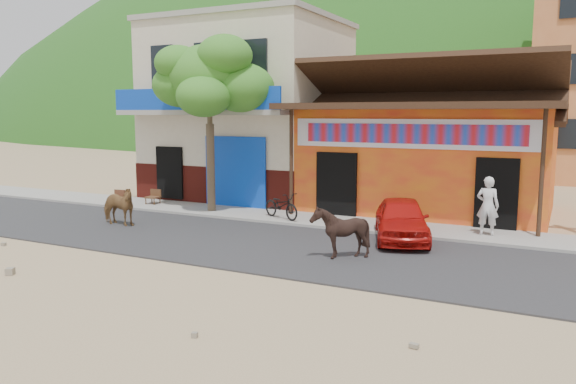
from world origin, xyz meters
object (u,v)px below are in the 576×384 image
Objects in this scene: red_car at (401,219)px; cafe_chair_right at (116,191)px; cafe_chair_left at (153,191)px; tree at (210,124)px; cow_dark at (340,232)px; scooter at (281,205)px; cow_tan at (117,206)px; pedestrian at (488,206)px.

red_car is 10.96m from cafe_chair_right.
cafe_chair_right is at bearing -152.29° from cafe_chair_left.
tree is 7.70m from cow_dark.
scooter is 6.77m from cafe_chair_right.
cafe_chair_left is (-2.77, 0.20, -2.51)m from tree.
cafe_chair_right is at bearing 157.21° from red_car.
cow_dark is 1.30× the size of cafe_chair_right.
cow_tan is 1.46× the size of cafe_chair_right.
cow_tan is 3.69m from cafe_chair_right.
red_car is 3.45× the size of cafe_chair_right.
red_car is 2.10× the size of scooter.
cow_dark is 0.79× the size of scooter.
cafe_chair_right is (-3.89, -0.50, -2.51)m from tree.
cafe_chair_left is at bearing 109.67° from scooter.
cafe_chair_right is (-10.16, 3.25, -0.07)m from cow_dark.
cow_dark is 0.78× the size of pedestrian.
red_car is at bearing -78.31° from scooter.
tree reaches higher than cow_dark.
cafe_chair_right is (-10.93, 0.68, -0.01)m from red_car.
cafe_chair_left is 1.00× the size of cafe_chair_right.
red_car is 2.47m from pedestrian.
scooter is 6.25m from pedestrian.
scooter is 1.64× the size of cafe_chair_right.
tree reaches higher than cafe_chair_right.
tree is 3.65× the size of pedestrian.
tree is 6.08× the size of cafe_chair_left.
tree is 4.22m from cow_tan.
tree is 3.86m from scooter.
scooter is at bearing -52.78° from cow_tan.
red_car is at bearing -12.18° from cafe_chair_left.
red_car reaches higher than cafe_chair_left.
cow_dark is 1.30× the size of cafe_chair_left.
cafe_chair_right is at bearing -103.47° from cow_dark.
cafe_chair_right reaches higher than scooter.
cafe_chair_right is at bearing 4.55° from pedestrian.
cafe_chair_right is (-1.12, -0.70, -0.00)m from cafe_chair_left.
cafe_chair_right is (-2.57, 2.65, -0.04)m from cow_tan.
red_car is at bearing -9.53° from tree.
pedestrian is 1.67× the size of cafe_chair_left.
scooter is at bearing 5.33° from pedestrian.
cafe_chair_left is (-1.44, 3.35, -0.03)m from cow_tan.
tree is 9.36m from pedestrian.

